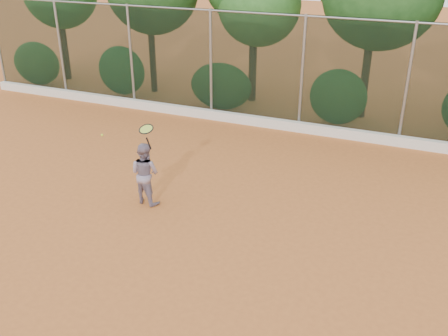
% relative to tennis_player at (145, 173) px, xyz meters
% --- Properties ---
extents(ground, '(80.00, 80.00, 0.00)m').
position_rel_tennis_player_xyz_m(ground, '(1.96, -1.09, -0.72)').
color(ground, '#BF672D').
rests_on(ground, ground).
extents(concrete_curb, '(24.00, 0.20, 0.30)m').
position_rel_tennis_player_xyz_m(concrete_curb, '(1.96, 5.73, -0.57)').
color(concrete_curb, silver).
rests_on(concrete_curb, ground).
extents(tennis_player, '(0.78, 0.66, 1.44)m').
position_rel_tennis_player_xyz_m(tennis_player, '(0.00, 0.00, 0.00)').
color(tennis_player, gray).
rests_on(tennis_player, ground).
extents(chainlink_fence, '(24.09, 0.09, 3.50)m').
position_rel_tennis_player_xyz_m(chainlink_fence, '(1.96, 5.91, 1.14)').
color(chainlink_fence, black).
rests_on(chainlink_fence, ground).
extents(tennis_racket, '(0.34, 0.33, 0.58)m').
position_rel_tennis_player_xyz_m(tennis_racket, '(0.24, -0.19, 1.12)').
color(tennis_racket, black).
rests_on(tennis_racket, ground).
extents(tennis_ball_in_flight, '(0.06, 0.06, 0.06)m').
position_rel_tennis_player_xyz_m(tennis_ball_in_flight, '(-0.92, -0.19, 0.84)').
color(tennis_ball_in_flight, '#C5D730').
rests_on(tennis_ball_in_flight, ground).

